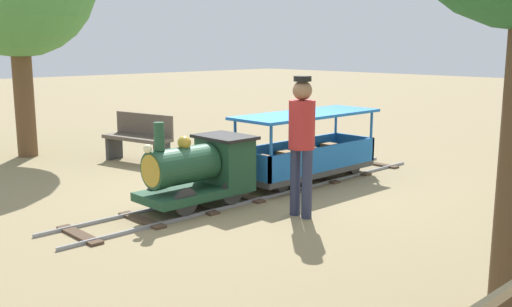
{
  "coord_description": "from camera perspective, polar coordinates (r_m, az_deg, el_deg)",
  "views": [
    {
      "loc": [
        -5.44,
        5.3,
        1.95
      ],
      "look_at": [
        0.0,
        0.14,
        0.55
      ],
      "focal_mm": 40.6,
      "sensor_mm": 36.0,
      "label": 1
    }
  ],
  "objects": [
    {
      "name": "park_bench",
      "position": [
        9.96,
        -11.44,
        1.51
      ],
      "size": [
        1.35,
        0.66,
        0.82
      ],
      "color": "brown",
      "rests_on": "ground_plane"
    },
    {
      "name": "conductor_person",
      "position": [
        6.56,
        4.53,
        1.82
      ],
      "size": [
        0.3,
        0.3,
        1.62
      ],
      "color": "#282D47",
      "rests_on": "ground_plane"
    },
    {
      "name": "locomotive",
      "position": [
        7.06,
        -5.38,
        -1.48
      ],
      "size": [
        0.75,
        1.45,
        1.06
      ],
      "color": "#1E472D",
      "rests_on": "ground_plane"
    },
    {
      "name": "ground_plane",
      "position": [
        7.84,
        0.77,
        -3.82
      ],
      "size": [
        60.0,
        60.0,
        0.0
      ],
      "primitive_type": "plane",
      "color": "#8C7A56"
    },
    {
      "name": "track",
      "position": [
        7.82,
        0.6,
        -3.74
      ],
      "size": [
        0.79,
        6.05,
        0.04
      ],
      "color": "gray",
      "rests_on": "ground_plane"
    },
    {
      "name": "passenger_car",
      "position": [
        8.37,
        5.04,
        0.01
      ],
      "size": [
        0.85,
        2.35,
        0.97
      ],
      "color": "#3F3F3F",
      "rests_on": "ground_plane"
    }
  ]
}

